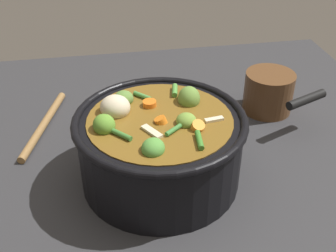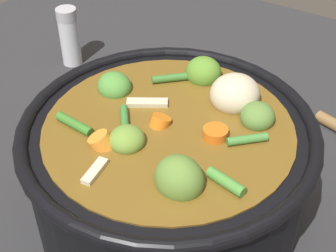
{
  "view_description": "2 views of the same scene",
  "coord_description": "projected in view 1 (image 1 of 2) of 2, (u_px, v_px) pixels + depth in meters",
  "views": [
    {
      "loc": [
        -0.09,
        -0.57,
        0.5
      ],
      "look_at": [
        0.01,
        -0.01,
        0.12
      ],
      "focal_mm": 45.32,
      "sensor_mm": 36.0,
      "label": 1
    },
    {
      "loc": [
        0.3,
        0.19,
        0.42
      ],
      "look_at": [
        -0.02,
        -0.01,
        0.11
      ],
      "focal_mm": 53.04,
      "sensor_mm": 36.0,
      "label": 2
    }
  ],
  "objects": [
    {
      "name": "wooden_spoon",
      "position": [
        11.0,
        122.0,
        0.89
      ],
      "size": [
        0.21,
        0.24,
        0.02
      ],
      "color": "olive",
      "rests_on": "ground_plane"
    },
    {
      "name": "small_saucepan",
      "position": [
        269.0,
        92.0,
        0.92
      ],
      "size": [
        0.14,
        0.17,
        0.09
      ],
      "color": "brown",
      "rests_on": "ground_plane"
    },
    {
      "name": "ground_plane",
      "position": [
        161.0,
        178.0,
        0.75
      ],
      "size": [
        1.1,
        1.1,
        0.0
      ],
      "primitive_type": "plane",
      "color": "#2D2D30"
    },
    {
      "name": "cooking_pot",
      "position": [
        160.0,
        147.0,
        0.72
      ],
      "size": [
        0.29,
        0.29,
        0.15
      ],
      "color": "black",
      "rests_on": "ground_plane"
    }
  ]
}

